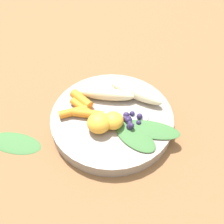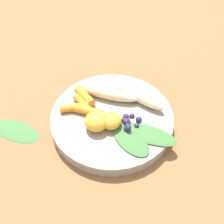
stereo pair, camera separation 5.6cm
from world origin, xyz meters
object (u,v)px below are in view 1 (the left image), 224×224
Objects in this scene: bowl at (112,119)px; kale_leaf_stray at (15,143)px; banana_peeled_right at (135,93)px; orange_segment_near at (113,121)px; banana_peeled_left at (106,94)px.

bowl is 2.27× the size of kale_leaf_stray.
banana_peeled_right is 0.09m from orange_segment_near.
bowl is 6.25× the size of orange_segment_near.
kale_leaf_stray is at bearing 53.38° from banana_peeled_right.
kale_leaf_stray is at bearing -127.90° from orange_segment_near.
bowl is 0.04m from orange_segment_near.
kale_leaf_stray is (-0.10, -0.25, -0.04)m from banana_peeled_right.
banana_peeled_left is at bearing 146.01° from orange_segment_near.
bowl is 2.10× the size of banana_peeled_left.
orange_segment_near is (0.02, -0.02, 0.03)m from bowl.
banana_peeled_left is 0.08m from orange_segment_near.
orange_segment_near is (0.06, -0.04, 0.00)m from banana_peeled_left.
banana_peeled_right reaches higher than kale_leaf_stray.
banana_peeled_left is 1.00× the size of banana_peeled_right.
banana_peeled_left and banana_peeled_right have the same top height.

